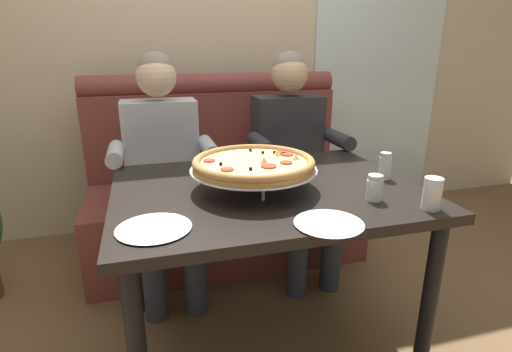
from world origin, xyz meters
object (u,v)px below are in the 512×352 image
at_px(dining_table, 266,207).
at_px(drinking_glass, 432,195).
at_px(plate_near_left, 154,226).
at_px(shaker_parmesan, 374,190).
at_px(plate_near_right, 329,222).
at_px(diner_left, 163,161).
at_px(pizza, 254,164).
at_px(shaker_pepper_flakes, 385,168).
at_px(booth_bench, 223,192).
at_px(patio_chair, 349,125).
at_px(diner_right, 293,151).

xyz_separation_m(dining_table, drinking_glass, (0.48, -0.38, 0.14)).
height_order(plate_near_left, drinking_glass, drinking_glass).
height_order(shaker_parmesan, drinking_glass, drinking_glass).
bearing_deg(plate_near_right, diner_left, 113.32).
distance_m(diner_left, plate_near_left, 0.95).
height_order(pizza, plate_near_left, pizza).
relative_size(dining_table, shaker_pepper_flakes, 10.52).
bearing_deg(booth_bench, drinking_glass, -69.75).
distance_m(dining_table, patio_chair, 2.69).
height_order(diner_right, patio_chair, diner_right).
bearing_deg(drinking_glass, dining_table, 141.82).
xyz_separation_m(booth_bench, diner_left, (-0.37, -0.27, 0.31)).
bearing_deg(shaker_pepper_flakes, plate_near_right, -140.18).
xyz_separation_m(pizza, drinking_glass, (0.54, -0.37, -0.05)).
height_order(shaker_parmesan, patio_chair, patio_chair).
bearing_deg(shaker_parmesan, shaker_pepper_flakes, 49.59).
distance_m(diner_left, patio_chair, 2.48).
distance_m(pizza, shaker_parmesan, 0.46).
height_order(booth_bench, drinking_glass, booth_bench).
distance_m(shaker_parmesan, plate_near_right, 0.30).
distance_m(shaker_parmesan, patio_chair, 2.74).
distance_m(shaker_pepper_flakes, patio_chair, 2.47).
distance_m(booth_bench, drinking_glass, 1.46).
relative_size(diner_right, plate_near_right, 5.66).
xyz_separation_m(shaker_pepper_flakes, shaker_parmesan, (-0.18, -0.21, -0.01)).
bearing_deg(dining_table, shaker_pepper_flakes, -4.41).
relative_size(plate_near_left, plate_near_right, 1.05).
bearing_deg(pizza, diner_left, 115.41).
distance_m(diner_right, drinking_glass, 1.05).
xyz_separation_m(drinking_glass, patio_chair, (1.09, 2.56, -0.28)).
relative_size(shaker_pepper_flakes, shaker_parmesan, 1.18).
distance_m(plate_near_right, drinking_glass, 0.40).
bearing_deg(shaker_pepper_flakes, drinking_glass, -95.85).
bearing_deg(pizza, shaker_parmesan, -31.50).
bearing_deg(plate_near_right, drinking_glass, 2.92).
bearing_deg(drinking_glass, patio_chair, 66.83).
height_order(shaker_parmesan, plate_near_left, shaker_parmesan).
bearing_deg(diner_right, shaker_parmesan, -92.06).
bearing_deg(patio_chair, plate_near_right, -120.07).
xyz_separation_m(shaker_parmesan, drinking_glass, (0.14, -0.13, 0.01)).
distance_m(dining_table, plate_near_right, 0.42).
bearing_deg(plate_near_right, pizza, 109.55).
xyz_separation_m(diner_right, plate_near_left, (-0.83, -0.95, 0.05)).
height_order(shaker_pepper_flakes, drinking_glass, same).
bearing_deg(pizza, drinking_glass, -34.68).
xyz_separation_m(shaker_parmesan, plate_near_right, (-0.25, -0.15, -0.03)).
height_order(pizza, drinking_glass, pizza).
bearing_deg(pizza, plate_near_right, -70.45).
bearing_deg(booth_bench, diner_left, -144.47).
relative_size(diner_right, pizza, 2.54).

